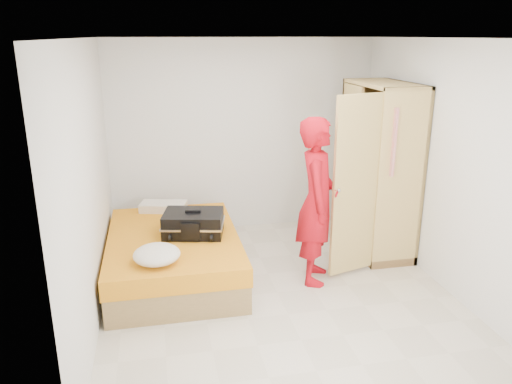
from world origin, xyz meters
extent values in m
plane|color=beige|center=(0.00, 0.00, 0.00)|extent=(4.00, 4.00, 0.00)
plane|color=white|center=(0.00, 0.00, 2.60)|extent=(4.00, 4.00, 0.00)
cube|color=white|center=(0.00, 2.00, 1.30)|extent=(3.60, 0.02, 2.60)
cube|color=white|center=(0.00, -2.00, 1.30)|extent=(3.60, 0.02, 2.60)
cube|color=white|center=(-1.80, 0.00, 1.30)|extent=(0.02, 4.00, 2.60)
cube|color=white|center=(1.80, 0.00, 1.30)|extent=(0.02, 4.00, 2.60)
cube|color=olive|center=(-1.05, 0.62, 0.15)|extent=(1.40, 2.00, 0.30)
cube|color=orange|center=(-1.05, 0.62, 0.40)|extent=(1.42, 2.02, 0.20)
cube|color=tan|center=(1.77, 0.90, 1.05)|extent=(0.04, 1.20, 2.10)
cube|color=tan|center=(1.50, 0.32, 1.05)|extent=(0.58, 0.04, 2.10)
cube|color=tan|center=(1.50, 1.48, 1.05)|extent=(0.58, 0.04, 2.10)
cube|color=tan|center=(1.50, 0.90, 2.08)|extent=(0.58, 1.20, 0.04)
cube|color=#A17945|center=(1.50, 0.90, 0.05)|extent=(0.58, 1.20, 0.10)
cube|color=tan|center=(1.23, 1.20, 1.05)|extent=(0.04, 0.59, 2.00)
cube|color=tan|center=(0.93, 0.26, 1.05)|extent=(0.58, 0.20, 2.00)
cylinder|color=#B2B2B7|center=(1.50, 0.90, 1.92)|extent=(0.02, 1.10, 0.02)
imported|color=red|center=(0.49, 0.24, 0.92)|extent=(0.64, 0.78, 1.83)
cube|color=black|center=(-0.82, 0.60, 0.63)|extent=(0.73, 0.59, 0.26)
cube|color=black|center=(-0.82, 0.60, 0.77)|extent=(0.17, 0.08, 0.03)
ellipsoid|color=white|center=(-1.23, -0.07, 0.59)|extent=(0.46, 0.46, 0.17)
cube|color=white|center=(-1.13, 1.47, 0.55)|extent=(0.62, 0.42, 0.10)
camera|label=1|loc=(-1.18, -4.61, 2.63)|focal=35.00mm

